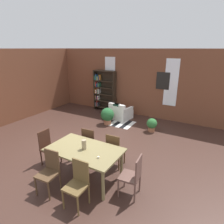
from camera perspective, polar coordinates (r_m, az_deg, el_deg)
name	(u,v)px	position (r m, az deg, el deg)	size (l,w,h in m)	color
ground_plane	(86,152)	(5.96, -7.84, -11.93)	(10.87, 10.87, 0.00)	#3F2821
back_wall_brick	(139,83)	(8.82, 8.01, 8.61)	(9.36, 0.12, 3.00)	brown
window_pane_0	(110,78)	(9.37, -0.57, 10.30)	(0.55, 0.02, 1.95)	white
window_pane_1	(171,83)	(8.31, 17.36, 8.38)	(0.55, 0.02, 1.95)	white
dining_table	(85,152)	(4.60, -8.22, -11.88)	(1.73, 1.03, 0.78)	olive
vase_on_table	(84,145)	(4.51, -8.41, -9.65)	(0.11, 0.11, 0.23)	#998466
tealight_candle_0	(98,157)	(4.18, -4.11, -13.45)	(0.04, 0.04, 0.04)	silver
dining_chair_far_left	(90,142)	(5.41, -6.57, -9.04)	(0.43, 0.43, 0.95)	#3F2618
dining_chair_head_right	(133,175)	(4.17, 6.33, -18.32)	(0.43, 0.43, 0.95)	brown
dining_chair_near_right	(78,182)	(4.03, -10.25, -20.11)	(0.41, 0.41, 0.95)	brown
dining_chair_near_left	(49,170)	(4.49, -18.33, -16.31)	(0.43, 0.43, 0.95)	#503823
dining_chair_far_right	(114,149)	(5.04, 0.75, -11.14)	(0.42, 0.42, 0.95)	#4C331C
dining_chair_head_left	(48,146)	(5.46, -18.67, -9.71)	(0.40, 0.40, 0.95)	#3F2318
bookshelf_tall	(103,90)	(9.49, -2.63, 6.54)	(1.15, 0.29, 2.00)	#2D2319
armchair_white	(121,113)	(8.45, 2.57, -0.25)	(0.92, 0.92, 0.75)	white
potted_plant_by_shelf	(107,115)	(7.82, -1.39, -0.97)	(0.55, 0.55, 0.69)	#9E6042
potted_plant_corner	(152,124)	(7.32, 11.88, -3.64)	(0.39, 0.39, 0.52)	#9E6042
striped_rug	(120,123)	(8.04, 2.46, -3.33)	(1.11, 0.93, 0.01)	black
framed_picture	(163,81)	(8.38, 15.05, 9.04)	(0.56, 0.03, 0.72)	black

